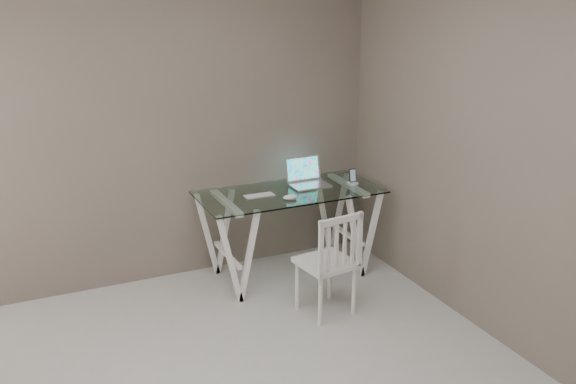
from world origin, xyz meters
The scene contains 7 objects.
room centered at (-0.06, 0.02, 1.72)m, with size 4.50×4.52×2.71m.
desk centered at (1.12, 1.84, 0.38)m, with size 1.50×0.70×0.75m.
chair centered at (1.11, 1.07, 0.45)m, with size 0.42×0.42×0.82m.
laptop centered at (1.34, 1.95, 0.80)m, with size 0.32×0.27×0.22m.
keyboard centered at (0.85, 1.83, 0.75)m, with size 0.26×0.11×0.01m, color silver.
mouse centered at (1.04, 1.65, 0.76)m, with size 0.12×0.07×0.04m, color white.
phone_dock centered at (1.70, 1.80, 0.78)m, with size 0.07×0.07×0.13m.
Camera 1 is at (-0.97, -2.69, 2.38)m, focal length 40.00 mm.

